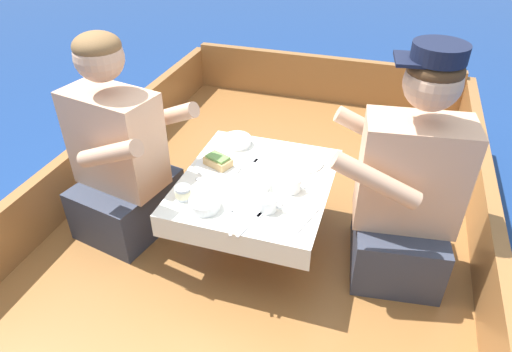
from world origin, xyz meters
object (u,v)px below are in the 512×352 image
tin_can (183,193)px  coffee_cup_port (268,204)px  coffee_cup_starboard (292,184)px  person_port (120,160)px  sandwich (218,161)px  person_starboard (406,191)px

tin_can → coffee_cup_port: bearing=5.5°
coffee_cup_starboard → person_port: bearing=-176.5°
person_port → sandwich: (0.43, 0.12, 0.00)m
person_starboard → tin_can: 0.90m
person_starboard → coffee_cup_port: (-0.51, -0.22, -0.02)m
sandwich → coffee_cup_port: 0.38m
coffee_cup_port → person_port: bearing=171.7°
person_starboard → tin_can: (-0.86, -0.25, -0.02)m
coffee_cup_starboard → person_starboard: bearing=8.3°
person_starboard → coffee_cup_port: 0.56m
sandwich → coffee_cup_port: bearing=-37.2°
person_port → coffee_cup_port: size_ratio=8.99×
sandwich → coffee_cup_starboard: (0.36, -0.07, -0.00)m
person_port → coffee_cup_starboard: person_port is taller
person_port → tin_can: bearing=-9.0°
coffee_cup_starboard → tin_can: (-0.41, -0.19, -0.00)m
sandwich → coffee_cup_starboard: size_ratio=1.30×
sandwich → coffee_cup_port: size_ratio=1.30×
sandwich → coffee_cup_starboard: same height
person_port → person_starboard: 1.24m
person_port → person_starboard: (1.24, 0.11, 0.02)m
person_starboard → tin_can: bearing=9.0°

